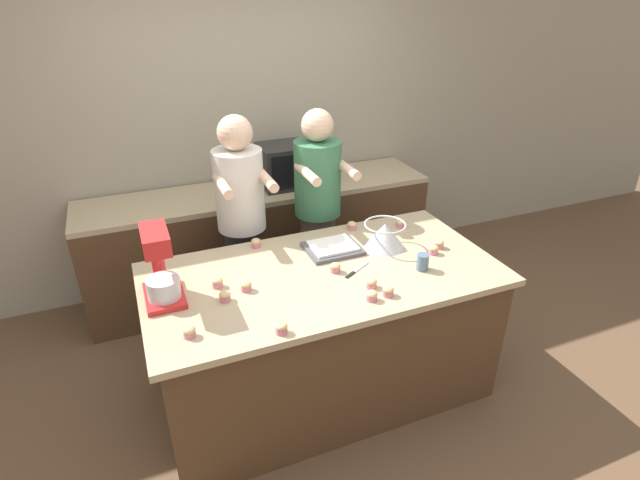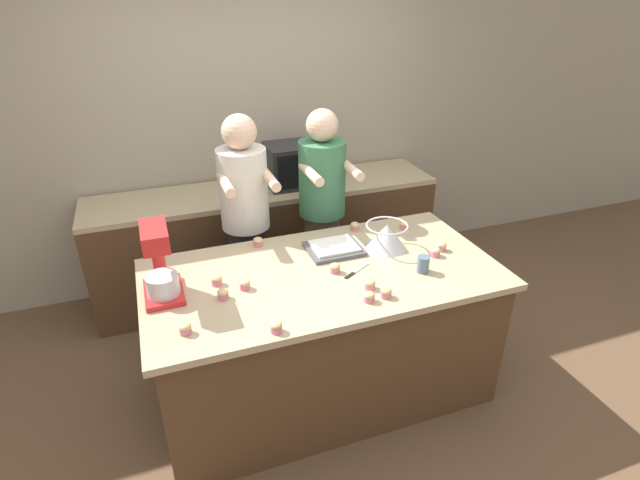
{
  "view_description": "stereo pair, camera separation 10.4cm",
  "coord_description": "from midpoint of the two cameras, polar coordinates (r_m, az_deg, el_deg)",
  "views": [
    {
      "loc": [
        -0.96,
        -2.29,
        2.39
      ],
      "look_at": [
        0.0,
        0.05,
        1.07
      ],
      "focal_mm": 28.0,
      "sensor_mm": 36.0,
      "label": 1
    },
    {
      "loc": [
        -0.87,
        -2.32,
        2.39
      ],
      "look_at": [
        0.0,
        0.05,
        1.07
      ],
      "focal_mm": 28.0,
      "sensor_mm": 36.0,
      "label": 2
    }
  ],
  "objects": [
    {
      "name": "cupcake_11",
      "position": [
        2.75,
        4.83,
        -4.93
      ],
      "size": [
        0.06,
        0.06,
        0.06
      ],
      "color": "#D17084",
      "rests_on": "island_counter"
    },
    {
      "name": "baking_tray",
      "position": [
        3.11,
        0.5,
        -0.89
      ],
      "size": [
        0.33,
        0.28,
        0.04
      ],
      "color": "#4C4C51",
      "rests_on": "island_counter"
    },
    {
      "name": "back_wall",
      "position": [
        4.23,
        -9.43,
        12.94
      ],
      "size": [
        10.0,
        0.06,
        2.7
      ],
      "color": "gray",
      "rests_on": "ground_plane"
    },
    {
      "name": "cupcake_2",
      "position": [
        3.21,
        12.57,
        -0.44
      ],
      "size": [
        0.06,
        0.06,
        0.06
      ],
      "color": "#D17084",
      "rests_on": "island_counter"
    },
    {
      "name": "knife",
      "position": [
        2.9,
        3.07,
        -3.56
      ],
      "size": [
        0.2,
        0.12,
        0.01
      ],
      "color": "#BCBCC1",
      "rests_on": "island_counter"
    },
    {
      "name": "cupcake_13",
      "position": [
        2.88,
        0.74,
        -3.17
      ],
      "size": [
        0.06,
        0.06,
        0.06
      ],
      "color": "#D17084",
      "rests_on": "island_counter"
    },
    {
      "name": "person_right",
      "position": [
        3.64,
        -1.07,
        2.8
      ],
      "size": [
        0.35,
        0.51,
        1.64
      ],
      "color": "brown",
      "rests_on": "ground_plane"
    },
    {
      "name": "microwave_oven",
      "position": [
        4.05,
        -4.11,
        8.59
      ],
      "size": [
        0.49,
        0.35,
        0.34
      ],
      "color": "black",
      "rests_on": "back_counter"
    },
    {
      "name": "cupcake_9",
      "position": [
        3.43,
        8.31,
        1.89
      ],
      "size": [
        0.06,
        0.06,
        0.06
      ],
      "color": "#D17084",
      "rests_on": "island_counter"
    },
    {
      "name": "island_counter",
      "position": [
        3.15,
        -0.59,
        -10.53
      ],
      "size": [
        2.05,
        1.04,
        0.89
      ],
      "color": "#4C331E",
      "rests_on": "ground_plane"
    },
    {
      "name": "cupcake_6",
      "position": [
        3.13,
        11.93,
        -1.09
      ],
      "size": [
        0.06,
        0.06,
        0.06
      ],
      "color": "#D17084",
      "rests_on": "island_counter"
    },
    {
      "name": "cupcake_5",
      "position": [
        3.18,
        -8.25,
        -0.32
      ],
      "size": [
        0.06,
        0.06,
        0.06
      ],
      "color": "#D17084",
      "rests_on": "island_counter"
    },
    {
      "name": "cupcake_0",
      "position": [
        3.37,
        2.79,
        1.66
      ],
      "size": [
        0.06,
        0.06,
        0.06
      ],
      "color": "#D17084",
      "rests_on": "island_counter"
    },
    {
      "name": "cupcake_8",
      "position": [
        2.69,
        6.71,
        -5.82
      ],
      "size": [
        0.06,
        0.06,
        0.06
      ],
      "color": "#D17084",
      "rests_on": "island_counter"
    },
    {
      "name": "back_counter",
      "position": [
        4.22,
        -7.36,
        0.05
      ],
      "size": [
        2.8,
        0.6,
        0.91
      ],
      "color": "#4C331E",
      "rests_on": "ground_plane"
    },
    {
      "name": "person_left",
      "position": [
        3.49,
        -9.69,
        1.42
      ],
      "size": [
        0.34,
        0.5,
        1.65
      ],
      "color": "#232328",
      "rests_on": "ground_plane"
    },
    {
      "name": "ground_plane",
      "position": [
        3.44,
        -0.55,
        -16.41
      ],
      "size": [
        16.0,
        16.0,
        0.0
      ],
      "primitive_type": "plane",
      "color": "brown"
    },
    {
      "name": "cupcake_3",
      "position": [
        2.48,
        -15.89,
        -10.05
      ],
      "size": [
        0.06,
        0.06,
        0.06
      ],
      "color": "#D17084",
      "rests_on": "island_counter"
    },
    {
      "name": "cupcake_10",
      "position": [
        2.81,
        -12.69,
        -4.75
      ],
      "size": [
        0.06,
        0.06,
        0.06
      ],
      "color": "#D17084",
      "rests_on": "island_counter"
    },
    {
      "name": "stand_mixer",
      "position": [
        2.71,
        -18.86,
        -3.19
      ],
      "size": [
        0.2,
        0.3,
        0.41
      ],
      "color": "red",
      "rests_on": "island_counter"
    },
    {
      "name": "cupcake_4",
      "position": [
        2.69,
        -11.9,
        -6.3
      ],
      "size": [
        0.06,
        0.06,
        0.06
      ],
      "color": "#D17084",
      "rests_on": "island_counter"
    },
    {
      "name": "cupcake_7",
      "position": [
        2.64,
        4.82,
        -6.35
      ],
      "size": [
        0.06,
        0.06,
        0.06
      ],
      "color": "#D17084",
      "rests_on": "island_counter"
    },
    {
      "name": "cupcake_12",
      "position": [
        2.42,
        -5.68,
        -9.98
      ],
      "size": [
        0.06,
        0.06,
        0.06
      ],
      "color": "#D17084",
      "rests_on": "island_counter"
    },
    {
      "name": "mixing_bowl",
      "position": [
        3.14,
        6.45,
        0.61
      ],
      "size": [
        0.26,
        0.26,
        0.16
      ],
      "color": "#BCBCC1",
      "rests_on": "island_counter"
    },
    {
      "name": "drinking_glass",
      "position": [
        2.94,
        10.67,
        -2.5
      ],
      "size": [
        0.07,
        0.07,
        0.1
      ],
      "color": "slate",
      "rests_on": "island_counter"
    },
    {
      "name": "cupcake_1",
      "position": [
        2.75,
        -9.52,
        -5.21
      ],
      "size": [
        0.06,
        0.06,
        0.06
      ],
      "color": "#D17084",
      "rests_on": "island_counter"
    }
  ]
}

